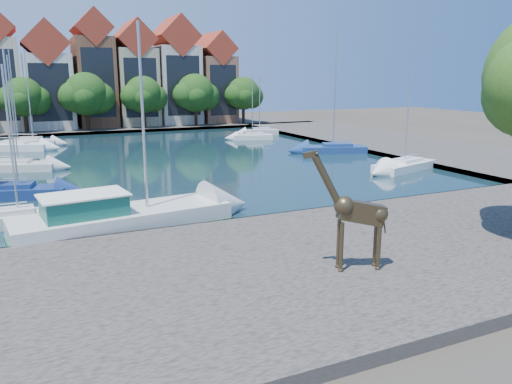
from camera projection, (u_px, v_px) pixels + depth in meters
ground at (306, 217)px, 28.75m from camera, size 160.00×160.00×0.00m
water_basin at (184, 157)px, 49.95m from camera, size 38.00×50.00×0.08m
near_quay at (385, 251)px, 22.51m from camera, size 50.00×14.00×0.50m
far_quay at (124, 126)px, 78.17m from camera, size 60.00×16.00×0.50m
right_quay at (384, 142)px, 60.15m from camera, size 14.00×52.00×0.50m
townhouse_west_inner at (48, 80)px, 72.25m from camera, size 6.43×9.18×15.15m
townhouse_center at (94, 73)px, 74.68m from camera, size 5.44×9.18×16.93m
townhouse_east_inner at (135, 78)px, 77.29m from camera, size 5.94×9.18×15.79m
townhouse_east_mid at (175, 75)px, 79.87m from camera, size 6.43×9.18×16.65m
townhouse_east_end at (213, 81)px, 82.76m from camera, size 5.44×9.18×14.43m
far_tree_west at (24, 98)px, 66.52m from camera, size 6.76×5.20×7.36m
far_tree_mid_west at (87, 96)px, 69.75m from camera, size 7.80×6.00×8.00m
far_tree_mid_east at (144, 96)px, 73.06m from camera, size 7.02×5.40×7.52m
far_tree_east at (196, 94)px, 76.32m from camera, size 7.54×5.80×7.84m
far_tree_far_east at (244, 95)px, 79.63m from camera, size 6.76×5.20×7.36m
giraffe_statue at (355, 212)px, 19.24m from camera, size 3.27×1.33×4.77m
motorsailer at (116, 215)px, 26.05m from camera, size 11.47×4.59×10.57m
sailboat_left_a at (19, 216)px, 26.97m from camera, size 5.19×1.99×8.47m
sailboat_left_b at (19, 190)px, 32.93m from camera, size 6.36×3.57×9.51m
sailboat_left_c at (19, 165)px, 42.53m from camera, size 6.41×4.01×9.56m
sailboat_left_d at (19, 145)px, 54.06m from camera, size 6.58×4.58×10.58m
sailboat_left_e at (33, 141)px, 57.67m from camera, size 5.85×4.08×10.67m
sailboat_right_a at (404, 164)px, 42.68m from camera, size 6.90×4.07×8.64m
sailboat_right_b at (333, 147)px, 52.34m from camera, size 7.13×4.50×12.55m
sailboat_right_c at (252, 136)px, 63.41m from camera, size 5.23×3.00×7.91m
sailboat_right_d at (260, 131)px, 68.37m from camera, size 5.19×2.50×7.69m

